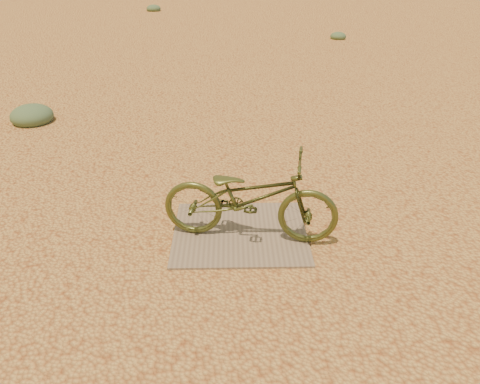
{
  "coord_description": "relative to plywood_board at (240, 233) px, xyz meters",
  "views": [
    {
      "loc": [
        -0.14,
        -4.41,
        2.64
      ],
      "look_at": [
        -0.05,
        -0.4,
        0.48
      ],
      "focal_mm": 35.0,
      "sensor_mm": 36.0,
      "label": 1
    }
  ],
  "objects": [
    {
      "name": "bicycle",
      "position": [
        0.09,
        -0.08,
        0.46
      ],
      "size": [
        1.77,
        0.86,
        0.89
      ],
      "primitive_type": "imported",
      "rotation": [
        0.0,
        0.0,
        1.41
      ],
      "color": "#42491E",
      "rests_on": "plywood_board"
    },
    {
      "name": "kale_c",
      "position": [
        -3.32,
        17.33,
        -0.01
      ],
      "size": [
        0.6,
        0.6,
        0.33
      ],
      "primitive_type": "ellipsoid",
      "color": "#4D6243",
      "rests_on": "ground"
    },
    {
      "name": "kale_b",
      "position": [
        3.23,
        10.73,
        -0.01
      ],
      "size": [
        0.48,
        0.48,
        0.26
      ],
      "primitive_type": "ellipsoid",
      "color": "#4D6243",
      "rests_on": "ground"
    },
    {
      "name": "kale_a",
      "position": [
        -3.35,
        3.42,
        -0.01
      ],
      "size": [
        0.68,
        0.68,
        0.37
      ],
      "primitive_type": "ellipsoid",
      "color": "#4D6243",
      "rests_on": "ground"
    },
    {
      "name": "plywood_board",
      "position": [
        0.0,
        0.0,
        0.0
      ],
      "size": [
        1.35,
        1.18,
        0.02
      ],
      "primitive_type": "cube",
      "color": "#766650",
      "rests_on": "ground"
    },
    {
      "name": "ground",
      "position": [
        0.05,
        0.4,
        -0.01
      ],
      "size": [
        120.0,
        120.0,
        0.0
      ],
      "primitive_type": "plane",
      "color": "tan",
      "rests_on": "ground"
    }
  ]
}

